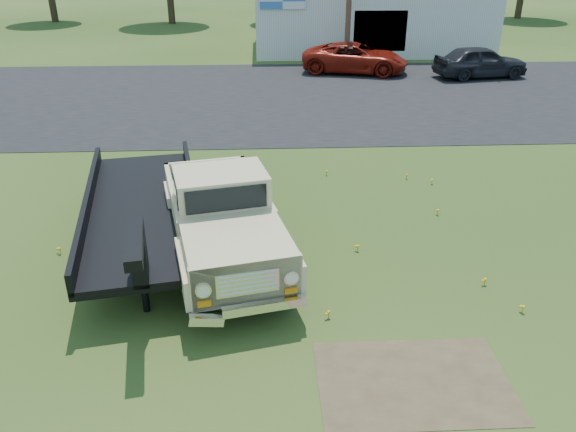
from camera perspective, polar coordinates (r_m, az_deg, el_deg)
The scene contains 9 objects.
ground at distance 11.48m, azimuth 1.61°, elevation -6.51°, with size 140.00×140.00×0.00m, color #254014.
asphalt_lot at distance 25.41m, azimuth -0.94°, elevation 12.09°, with size 90.00×14.00×0.02m, color black.
dirt_patch_a at distance 9.36m, azimuth 12.62°, elevation -16.09°, with size 3.00×2.00×0.01m, color #4D3929.
dirt_patch_b at distance 14.57m, azimuth -7.28°, elevation 0.79°, with size 2.20×1.60×0.01m, color #4D3929.
commercial_building at distance 37.47m, azimuth 8.15°, elevation 19.70°, with size 14.20×8.20×4.15m.
vintage_pickup_truck at distance 11.78m, azimuth -6.66°, elevation -0.07°, with size 2.19×5.63×2.04m, color #CFB88B, non-canonical shape.
flatbed_trailer at distance 12.83m, azimuth -14.61°, elevation 1.31°, with size 2.40×7.20×1.96m, color black, non-canonical shape.
red_pickup at distance 30.17m, azimuth 6.84°, elevation 15.63°, with size 2.47×5.36×1.49m, color maroon.
dark_sedan at distance 30.39m, azimuth 18.96°, elevation 14.58°, with size 1.83×4.55×1.55m, color black.
Camera 1 is at (-0.79, -9.62, 6.21)m, focal length 35.00 mm.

